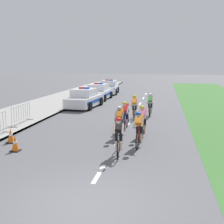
# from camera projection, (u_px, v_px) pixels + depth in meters

# --- Properties ---
(ground_plane) EXTENTS (160.00, 160.00, 0.00)m
(ground_plane) POSITION_uv_depth(u_px,v_px,m) (80.00, 206.00, 7.12)
(ground_plane) COLOR #56565B
(sidewalk_slab) EXTENTS (4.64, 60.00, 0.12)m
(sidewalk_slab) POSITION_uv_depth(u_px,v_px,m) (37.00, 108.00, 21.99)
(sidewalk_slab) COLOR gray
(sidewalk_slab) RESTS_ON ground
(kerb_edge) EXTENTS (0.16, 60.00, 0.13)m
(kerb_edge) POSITION_uv_depth(u_px,v_px,m) (65.00, 109.00, 21.60)
(kerb_edge) COLOR #9E9E99
(kerb_edge) RESTS_ON ground
(lane_markings_centre) EXTENTS (0.14, 29.60, 0.01)m
(lane_markings_centre) POSITION_uv_depth(u_px,v_px,m) (133.00, 116.00, 18.91)
(lane_markings_centre) COLOR white
(lane_markings_centre) RESTS_ON ground
(cyclist_lead) EXTENTS (0.45, 1.72, 1.56)m
(cyclist_lead) POSITION_uv_depth(u_px,v_px,m) (119.00, 135.00, 10.89)
(cyclist_lead) COLOR black
(cyclist_lead) RESTS_ON ground
(cyclist_second) EXTENTS (0.43, 1.72, 1.56)m
(cyclist_second) POSITION_uv_depth(u_px,v_px,m) (139.00, 128.00, 12.07)
(cyclist_second) COLOR black
(cyclist_second) RESTS_ON ground
(cyclist_third) EXTENTS (0.42, 1.72, 1.56)m
(cyclist_third) POSITION_uv_depth(u_px,v_px,m) (120.00, 121.00, 13.60)
(cyclist_third) COLOR black
(cyclist_third) RESTS_ON ground
(cyclist_fourth) EXTENTS (0.44, 1.72, 1.56)m
(cyclist_fourth) POSITION_uv_depth(u_px,v_px,m) (143.00, 120.00, 13.74)
(cyclist_fourth) COLOR black
(cyclist_fourth) RESTS_ON ground
(cyclist_fifth) EXTENTS (0.44, 1.72, 1.56)m
(cyclist_fifth) POSITION_uv_depth(u_px,v_px,m) (125.00, 115.00, 15.13)
(cyclist_fifth) COLOR black
(cyclist_fifth) RESTS_ON ground
(cyclist_sixth) EXTENTS (0.43, 1.72, 1.56)m
(cyclist_sixth) POSITION_uv_depth(u_px,v_px,m) (134.00, 106.00, 18.03)
(cyclist_sixth) COLOR black
(cyclist_sixth) RESTS_ON ground
(cyclist_seventh) EXTENTS (0.42, 1.72, 1.56)m
(cyclist_seventh) POSITION_uv_depth(u_px,v_px,m) (150.00, 104.00, 19.01)
(cyclist_seventh) COLOR black
(cyclist_seventh) RESTS_ON ground
(police_car_nearest) EXTENTS (2.30, 4.54, 1.59)m
(police_car_nearest) POSITION_uv_depth(u_px,v_px,m) (85.00, 99.00, 22.67)
(police_car_nearest) COLOR white
(police_car_nearest) RESTS_ON ground
(police_car_second) EXTENTS (2.09, 4.44, 1.59)m
(police_car_second) POSITION_uv_depth(u_px,v_px,m) (99.00, 92.00, 27.51)
(police_car_second) COLOR white
(police_car_second) RESTS_ON ground
(police_car_third) EXTENTS (2.25, 4.52, 1.59)m
(police_car_third) POSITION_uv_depth(u_px,v_px,m) (109.00, 88.00, 32.68)
(police_car_third) COLOR silver
(police_car_third) RESTS_ON ground
(crowd_barrier_rear) EXTENTS (0.60, 2.32, 1.07)m
(crowd_barrier_rear) POSITION_uv_depth(u_px,v_px,m) (21.00, 114.00, 16.16)
(crowd_barrier_rear) COLOR #B7BABF
(crowd_barrier_rear) RESTS_ON sidewalk_slab
(traffic_cone_near) EXTENTS (0.36, 0.36, 0.64)m
(traffic_cone_near) POSITION_uv_depth(u_px,v_px,m) (15.00, 144.00, 11.49)
(traffic_cone_near) COLOR black
(traffic_cone_near) RESTS_ON ground
(traffic_cone_mid) EXTENTS (0.36, 0.36, 0.64)m
(traffic_cone_mid) POSITION_uv_depth(u_px,v_px,m) (11.00, 136.00, 12.71)
(traffic_cone_mid) COLOR black
(traffic_cone_mid) RESTS_ON ground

